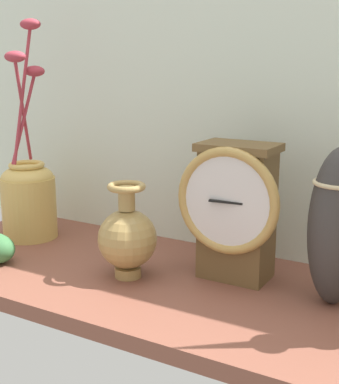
{
  "coord_description": "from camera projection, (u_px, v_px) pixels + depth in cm",
  "views": [
    {
      "loc": [
        37.09,
        -68.6,
        33.02
      ],
      "look_at": [
        -3.0,
        0.0,
        14.0
      ],
      "focal_mm": 50.93,
      "sensor_mm": 36.0,
      "label": 1
    }
  ],
  "objects": [
    {
      "name": "ground_plane",
      "position": [
        186.0,
        290.0,
        0.84
      ],
      "size": [
        100.0,
        36.0,
        2.4
      ],
      "primitive_type": "cube",
      "color": "brown"
    },
    {
      "name": "back_wall",
      "position": [
        240.0,
        65.0,
        0.91
      ],
      "size": [
        120.0,
        2.0,
        65.0
      ],
      "primitive_type": "cube",
      "color": "silver",
      "rests_on": "ground_plane"
    },
    {
      "name": "mantel_clock",
      "position": [
        235.0,
        209.0,
        0.83
      ],
      "size": [
        16.22,
        8.78,
        21.22
      ],
      "color": "brown",
      "rests_on": "ground_plane"
    },
    {
      "name": "brass_vase_bulbous",
      "position": [
        127.0,
        237.0,
        0.84
      ],
      "size": [
        9.28,
        9.28,
        15.11
      ],
      "color": "#AB894D",
      "rests_on": "ground_plane"
    },
    {
      "name": "brass_vase_jar",
      "position": [
        29.0,
        192.0,
        1.03
      ],
      "size": [
        10.27,
        10.27,
        40.67
      ],
      "color": "tan",
      "rests_on": "ground_plane"
    },
    {
      "name": "tall_ceramic_vase",
      "position": [
        337.0,
        227.0,
        0.74
      ],
      "size": [
        7.83,
        7.83,
        22.2
      ],
      "color": "#373432",
      "rests_on": "ground_plane"
    }
  ]
}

